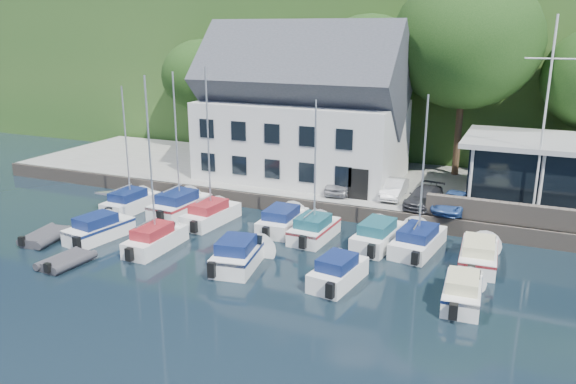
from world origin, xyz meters
name	(u,v)px	position (x,y,z in m)	size (l,w,h in m)	color
ground	(307,302)	(0.00, 0.00, 0.00)	(180.00, 180.00, 0.00)	black
quay	(398,189)	(0.00, 17.50, 0.50)	(60.00, 13.00, 1.00)	#979791
quay_face	(374,217)	(0.00, 11.00, 0.50)	(60.00, 0.30, 1.00)	#61574E
hillside	(475,55)	(0.00, 62.00, 8.00)	(160.00, 75.00, 16.00)	#2A521E
harbor_building	(302,117)	(-7.00, 16.50, 5.35)	(14.40, 8.20, 8.70)	silver
gangway	(133,201)	(-16.50, 9.00, 0.00)	(1.20, 6.00, 1.40)	silver
car_silver	(340,182)	(-3.13, 13.68, 1.66)	(1.56, 3.87, 1.32)	#ADADB2
car_white	(394,188)	(0.51, 13.85, 1.59)	(1.24, 3.57, 1.18)	silver
car_dgrey	(424,197)	(2.60, 12.81, 1.57)	(1.60, 3.93, 1.14)	#313236
car_blue	(454,201)	(4.43, 12.48, 1.60)	(1.38, 3.49, 1.19)	#2D4E8C
flagpole	(544,122)	(8.75, 12.54, 6.59)	(2.68, 0.20, 11.19)	silver
tree_0	(202,94)	(-19.10, 22.61, 5.80)	(7.03, 7.03, 9.61)	black
tree_1	(264,94)	(-13.00, 22.65, 6.11)	(7.48, 7.48, 10.22)	black
tree_2	(368,92)	(-3.66, 21.78, 6.79)	(8.47, 8.47, 11.57)	black
tree_3	(463,77)	(3.29, 21.56, 8.15)	(10.46, 10.46, 14.30)	black
boat_r1_0	(126,146)	(-15.29, 7.30, 4.32)	(1.88, 5.85, 8.63)	white
boat_r1_1	(176,141)	(-11.89, 7.91, 4.77)	(2.24, 6.18, 9.53)	white
boat_r1_2	(209,154)	(-9.21, 7.28, 4.33)	(1.86, 6.01, 8.66)	white
boat_r1_3	(283,218)	(-4.73, 7.99, 0.70)	(2.03, 5.78, 1.40)	white
boat_r1_4	(315,164)	(-2.46, 7.26, 4.34)	(1.98, 5.26, 8.68)	white
boat_r1_5	(378,233)	(1.12, 7.68, 0.75)	(1.90, 5.96, 1.50)	white
boat_r1_6	(423,174)	(3.26, 7.92, 4.22)	(2.05, 6.35, 8.44)	white
boat_r1_7	(479,251)	(6.42, 7.27, 0.68)	(1.90, 6.17, 1.36)	white
boat_r2_0	(99,227)	(-13.59, 2.42, 0.73)	(1.83, 5.63, 1.47)	white
boat_r2_1	(151,172)	(-9.73, 2.42, 4.30)	(1.71, 5.80, 8.60)	white
boat_r2_2	(238,252)	(-4.55, 2.16, 0.77)	(2.04, 5.33, 1.55)	white
boat_r2_3	(338,269)	(0.64, 2.30, 0.72)	(1.75, 4.99, 1.44)	white
boat_r2_4	(463,288)	(6.19, 2.60, 0.69)	(1.68, 5.10, 1.37)	white
dinghy_0	(45,235)	(-16.17, 0.94, 0.35)	(1.81, 3.01, 0.70)	#353439
dinghy_1	(66,259)	(-12.57, -1.19, 0.32)	(1.65, 2.76, 0.64)	#353439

